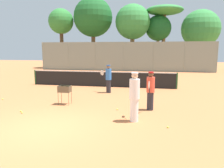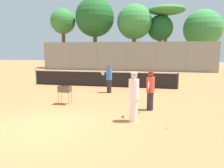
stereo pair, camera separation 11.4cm
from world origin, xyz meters
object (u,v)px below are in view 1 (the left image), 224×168
Objects in this scene: tennis_net at (102,79)px; player_yellow_shirt at (150,90)px; parked_car at (125,63)px; player_red_cap at (108,78)px; ball_cart at (65,90)px; player_white_outfit at (134,96)px.

player_yellow_shirt is at bearing -57.62° from tennis_net.
parked_car is (-0.39, 15.15, 0.10)m from tennis_net.
parked_car is (-1.28, 17.16, -0.20)m from player_red_cap.
player_red_cap is 1.00× the size of player_yellow_shirt.
ball_cart is at bearing -87.17° from player_yellow_shirt.
player_yellow_shirt is 0.39× the size of parked_car.
tennis_net is at bearing 21.82° from player_white_outfit.
player_white_outfit reaches higher than player_red_cap.
player_white_outfit reaches higher than tennis_net.
tennis_net is 7.55m from player_white_outfit.
tennis_net is 15.15m from parked_car.
player_white_outfit reaches higher than player_yellow_shirt.
player_white_outfit is (2.87, -6.98, 0.37)m from tennis_net.
ball_cart is at bearing -96.30° from tennis_net.
tennis_net is at bearing -36.40° from player_red_cap.
player_red_cap is 3.44m from ball_cart.
parked_car is (0.17, 20.27, -0.00)m from ball_cart.
player_white_outfit is 0.43× the size of parked_car.
parked_car is at bearing -55.95° from player_red_cap.
player_yellow_shirt reaches higher than parked_car.
player_yellow_shirt is (3.41, -5.37, 0.30)m from tennis_net.
player_yellow_shirt is 20.87m from parked_car.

